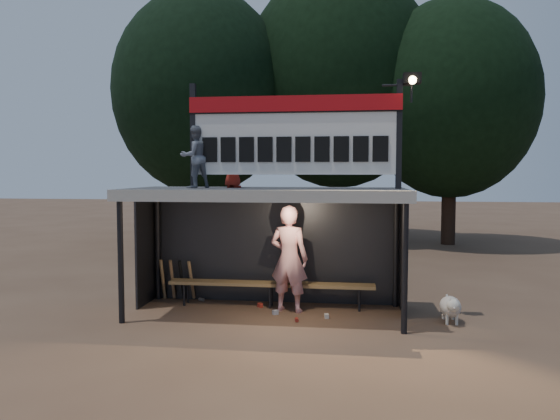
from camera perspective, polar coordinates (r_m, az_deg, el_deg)
The scene contains 13 objects.
ground at distance 10.23m, azimuth -1.43°, elevation -10.83°, with size 80.00×80.00×0.00m, color brown.
player at distance 10.22m, azimuth 0.95°, elevation -5.09°, with size 0.73×0.48×2.00m, color white.
child_a at distance 10.15m, azimuth -8.91°, elevation 5.50°, with size 0.56×0.43×1.14m, color slate.
child_b at distance 10.35m, azimuth -4.90°, elevation 4.70°, with size 0.42×0.27×0.85m, color #AA261A.
dugout_shelter at distance 10.16m, azimuth -1.23°, elevation -0.35°, with size 5.10×2.08×2.32m.
scoreboard_assembly at distance 9.83m, azimuth 1.77°, elevation 8.12°, with size 4.10×0.27×1.99m.
bench at distance 10.66m, azimuth -0.97°, elevation -7.83°, with size 4.00×0.35×0.48m.
tree_left at distance 20.73m, azimuth -8.21°, elevation 11.99°, with size 6.46×6.46×9.27m.
tree_mid at distance 21.57m, azimuth 6.18°, elevation 13.45°, with size 7.22×7.22×10.36m.
tree_right at distance 20.72m, azimuth 17.42°, elevation 10.95°, with size 6.08×6.08×8.72m.
dog at distance 10.06m, azimuth 17.40°, elevation -9.62°, with size 0.36×0.81×0.49m.
bats at distance 11.37m, azimuth -10.71°, elevation -7.16°, with size 0.68×0.35×0.84m.
litter at distance 10.35m, azimuth -0.98°, elevation -10.43°, with size 2.69×1.37×0.08m.
Camera 1 is at (1.55, -9.76, 2.62)m, focal length 35.00 mm.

